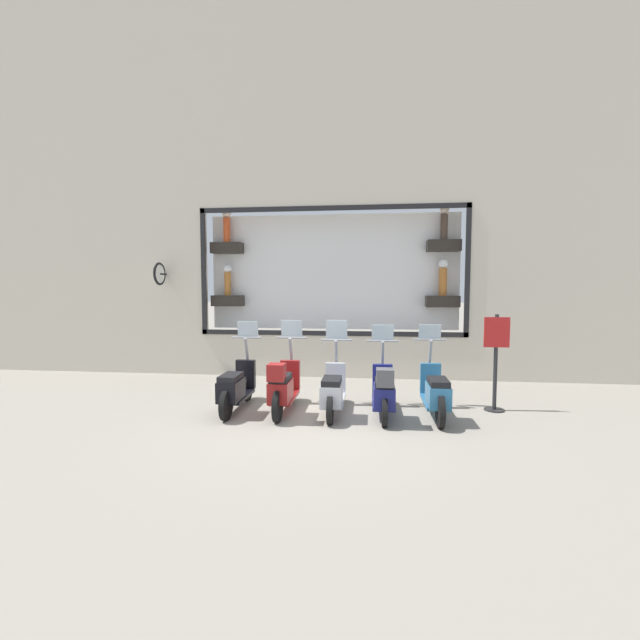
{
  "coord_description": "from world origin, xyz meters",
  "views": [
    {
      "loc": [
        -7.2,
        -0.94,
        2.26
      ],
      "look_at": [
        1.71,
        0.08,
        1.58
      ],
      "focal_mm": 24.0,
      "sensor_mm": 36.0,
      "label": 1
    }
  ],
  "objects": [
    {
      "name": "scooter_teal_0",
      "position": [
        0.27,
        -2.1,
        0.44
      ],
      "size": [
        1.81,
        0.61,
        1.56
      ],
      "color": "black",
      "rests_on": "ground_plane"
    },
    {
      "name": "shop_sign_post",
      "position": [
        0.85,
        -3.25,
        0.96
      ],
      "size": [
        0.36,
        0.45,
        1.78
      ],
      "color": "#232326",
      "rests_on": "ground_plane"
    },
    {
      "name": "scooter_navy_1",
      "position": [
        0.2,
        -1.21,
        0.46
      ],
      "size": [
        1.79,
        0.6,
        1.55
      ],
      "color": "black",
      "rests_on": "ground_plane"
    },
    {
      "name": "scooter_black_4",
      "position": [
        0.27,
        1.47,
        0.44
      ],
      "size": [
        1.8,
        0.6,
        1.59
      ],
      "color": "black",
      "rests_on": "ground_plane"
    },
    {
      "name": "ground_plane",
      "position": [
        0.0,
        0.0,
        0.0
      ],
      "size": [
        120.0,
        120.0,
        0.0
      ],
      "primitive_type": "plane",
      "color": "gray"
    },
    {
      "name": "scooter_red_3",
      "position": [
        0.21,
        0.57,
        0.49
      ],
      "size": [
        1.81,
        0.6,
        1.62
      ],
      "color": "black",
      "rests_on": "ground_plane"
    },
    {
      "name": "scooter_silver_2",
      "position": [
        0.26,
        -0.32,
        0.43
      ],
      "size": [
        1.8,
        0.6,
        1.63
      ],
      "color": "black",
      "rests_on": "ground_plane"
    },
    {
      "name": "building_facade",
      "position": [
        3.6,
        0.0,
        5.09
      ],
      "size": [
        1.21,
        36.0,
        9.94
      ],
      "color": "beige",
      "rests_on": "ground_plane"
    }
  ]
}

